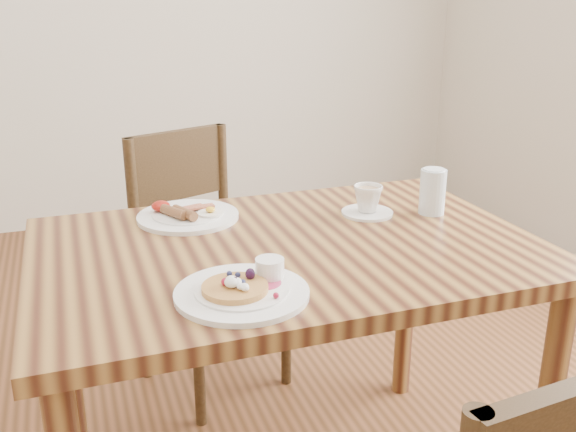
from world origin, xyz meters
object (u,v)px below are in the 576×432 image
at_px(breakfast_plate, 186,215).
at_px(water_glass, 433,192).
at_px(dining_table, 288,281).
at_px(chair_far, 202,248).
at_px(pancake_plate, 244,289).
at_px(teacup_saucer, 368,202).

bearing_deg(breakfast_plate, water_glass, -15.40).
bearing_deg(dining_table, chair_far, 96.52).
relative_size(pancake_plate, breakfast_plate, 1.00).
height_order(chair_far, teacup_saucer, chair_far).
bearing_deg(dining_table, teacup_saucer, 25.82).
bearing_deg(pancake_plate, chair_far, 83.73).
bearing_deg(chair_far, pancake_plate, 62.90).
height_order(pancake_plate, teacup_saucer, teacup_saucer).
xyz_separation_m(breakfast_plate, teacup_saucer, (0.47, -0.13, 0.02)).
bearing_deg(breakfast_plate, chair_far, 73.82).
xyz_separation_m(teacup_saucer, water_glass, (0.17, -0.05, 0.03)).
height_order(pancake_plate, breakfast_plate, pancake_plate).
bearing_deg(breakfast_plate, pancake_plate, -87.68).
height_order(breakfast_plate, water_glass, water_glass).
relative_size(chair_far, pancake_plate, 3.26).
height_order(chair_far, breakfast_plate, chair_far).
relative_size(dining_table, water_glass, 9.77).
height_order(teacup_saucer, water_glass, water_glass).
height_order(dining_table, water_glass, water_glass).
xyz_separation_m(chair_far, pancake_plate, (-0.10, -0.91, 0.27)).
height_order(chair_far, water_glass, chair_far).
xyz_separation_m(dining_table, chair_far, (-0.08, 0.67, -0.16)).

